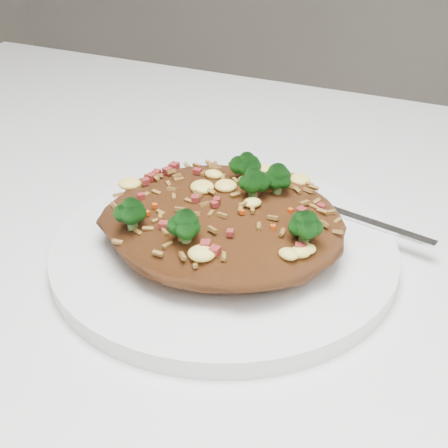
{
  "coord_description": "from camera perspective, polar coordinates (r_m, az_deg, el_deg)",
  "views": [
    {
      "loc": [
        0.13,
        -0.35,
        1.02
      ],
      "look_at": [
        -0.03,
        0.0,
        0.78
      ],
      "focal_mm": 50.0,
      "sensor_mm": 36.0,
      "label": 1
    }
  ],
  "objects": [
    {
      "name": "plate",
      "position": [
        0.47,
        0.0,
        -2.3
      ],
      "size": [
        0.26,
        0.26,
        0.01
      ],
      "primitive_type": "cylinder",
      "color": "white",
      "rests_on": "dining_table"
    },
    {
      "name": "fried_rice",
      "position": [
        0.45,
        0.04,
        1.17
      ],
      "size": [
        0.18,
        0.16,
        0.06
      ],
      "color": "brown",
      "rests_on": "plate"
    },
    {
      "name": "fork",
      "position": [
        0.5,
        11.12,
        0.86
      ],
      "size": [
        0.16,
        0.05,
        0.0
      ],
      "rotation": [
        0.0,
        0.0,
        -0.21
      ],
      "color": "silver",
      "rests_on": "plate"
    },
    {
      "name": "dining_table",
      "position": [
        0.52,
        3.34,
        -12.28
      ],
      "size": [
        1.2,
        0.8,
        0.75
      ],
      "color": "silver",
      "rests_on": "ground"
    }
  ]
}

